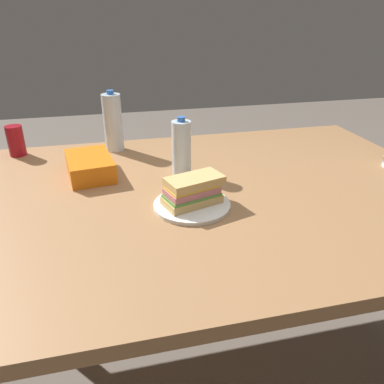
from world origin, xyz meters
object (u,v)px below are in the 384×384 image
at_px(sandwich, 193,191).
at_px(water_bottle_tall, 113,123).
at_px(chip_bag, 90,166).
at_px(water_bottle_spare, 182,147).
at_px(paper_plate, 192,205).
at_px(dining_table, 192,211).
at_px(soda_can_red, 16,141).

distance_m(sandwich, water_bottle_tall, 0.61).
relative_size(chip_bag, water_bottle_spare, 1.11).
relative_size(paper_plate, chip_bag, 1.02).
distance_m(dining_table, soda_can_red, 0.80).
height_order(paper_plate, chip_bag, chip_bag).
bearing_deg(water_bottle_tall, chip_bag, -111.75).
bearing_deg(sandwich, soda_can_red, 134.85).
height_order(dining_table, chip_bag, chip_bag).
relative_size(sandwich, chip_bag, 0.86).
height_order(paper_plate, soda_can_red, soda_can_red).
bearing_deg(water_bottle_spare, dining_table, -90.66).
relative_size(dining_table, water_bottle_tall, 7.22).
bearing_deg(chip_bag, water_bottle_spare, 72.20).
height_order(chip_bag, water_bottle_tall, water_bottle_tall).
xyz_separation_m(soda_can_red, chip_bag, (0.29, -0.28, -0.03)).
height_order(sandwich, soda_can_red, soda_can_red).
height_order(paper_plate, water_bottle_spare, water_bottle_spare).
xyz_separation_m(dining_table, chip_bag, (-0.32, 0.22, 0.11)).
xyz_separation_m(sandwich, soda_can_red, (-0.59, 0.59, 0.01)).
xyz_separation_m(sandwich, chip_bag, (-0.30, 0.32, -0.02)).
relative_size(dining_table, sandwich, 9.05).
bearing_deg(paper_plate, water_bottle_tall, 109.18).
bearing_deg(sandwich, paper_plate, -136.40).
distance_m(dining_table, paper_plate, 0.13).
xyz_separation_m(dining_table, water_bottle_spare, (0.00, 0.16, 0.17)).
bearing_deg(paper_plate, sandwich, 43.60).
height_order(dining_table, water_bottle_tall, water_bottle_tall).
distance_m(paper_plate, soda_can_red, 0.84).
relative_size(chip_bag, water_bottle_tall, 0.92).
bearing_deg(water_bottle_spare, soda_can_red, 151.57).
distance_m(chip_bag, water_bottle_tall, 0.28).
bearing_deg(soda_can_red, paper_plate, -45.44).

